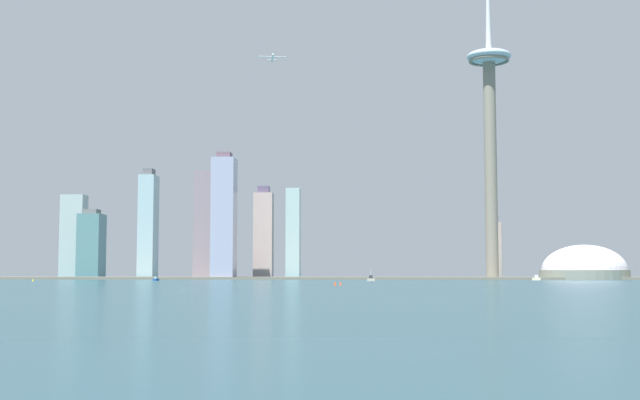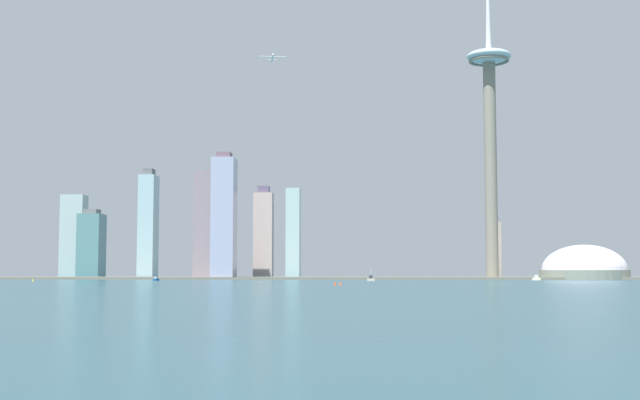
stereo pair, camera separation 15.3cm
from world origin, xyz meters
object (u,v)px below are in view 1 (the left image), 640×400
at_px(stadium_dome, 584,271).
at_px(airplane, 272,57).
at_px(skyscraper_1, 73,237).
at_px(skyscraper_7, 205,225).
at_px(skyscraper_2, 91,245).
at_px(skyscraper_5, 148,226).
at_px(skyscraper_6, 494,249).
at_px(channel_buoy_2, 335,283).
at_px(skyscraper_0, 293,234).
at_px(boat_1, 536,278).
at_px(channel_buoy_1, 33,280).
at_px(observation_tower, 490,106).
at_px(boat_0, 156,279).
at_px(skyscraper_4, 224,217).
at_px(boat_3, 371,279).
at_px(channel_buoy_0, 341,283).
at_px(skyscraper_3, 263,234).

relative_size(stadium_dome, airplane, 3.19).
xyz_separation_m(skyscraper_1, skyscraper_7, (169.55, -83.66, 8.42)).
bearing_deg(stadium_dome, skyscraper_2, 172.44).
height_order(skyscraper_1, skyscraper_5, skyscraper_5).
xyz_separation_m(skyscraper_6, channel_buoy_2, (-153.08, -427.82, -30.18)).
relative_size(skyscraper_0, skyscraper_6, 1.45).
bearing_deg(stadium_dome, boat_1, -129.16).
bearing_deg(channel_buoy_1, observation_tower, 24.82).
xyz_separation_m(boat_0, airplane, (90.04, 91.90, 218.43)).
relative_size(skyscraper_1, boat_0, 11.28).
relative_size(skyscraper_4, boat_0, 15.07).
height_order(skyscraper_5, boat_3, skyscraper_5).
xyz_separation_m(skyscraper_0, skyscraper_2, (-229.45, 27.38, -11.33)).
bearing_deg(skyscraper_6, channel_buoy_1, -149.23).
xyz_separation_m(skyscraper_5, boat_3, (238.85, -179.11, -54.97)).
height_order(boat_0, channel_buoy_2, boat_0).
xyz_separation_m(skyscraper_0, boat_0, (-103.62, -172.94, -46.89)).
xyz_separation_m(skyscraper_7, channel_buoy_2, (151.83, -369.54, -54.82)).
xyz_separation_m(skyscraper_2, skyscraper_7, (140.59, -60.26, 19.27)).
height_order(boat_1, channel_buoy_1, boat_1).
relative_size(skyscraper_2, boat_3, 7.16).
height_order(skyscraper_0, skyscraper_5, skyscraper_5).
relative_size(channel_buoy_1, airplane, 0.09).
relative_size(skyscraper_2, channel_buoy_0, 35.26).
bearing_deg(stadium_dome, channel_buoy_2, -122.77).
distance_m(observation_tower, skyscraper_3, 276.74).
distance_m(skyscraper_7, boat_0, 151.13).
distance_m(skyscraper_0, skyscraper_6, 218.17).
xyz_separation_m(skyscraper_5, airplane, (141.98, -72.43, 163.05)).
distance_m(skyscraper_0, channel_buoy_1, 296.82).
bearing_deg(boat_3, skyscraper_6, 42.06).
distance_m(boat_3, airplane, 261.33).
relative_size(skyscraper_0, channel_buoy_0, 44.09).
bearing_deg(skyscraper_4, skyscraper_3, 68.26).
relative_size(skyscraper_7, channel_buoy_0, 51.35).
xyz_separation_m(channel_buoy_2, airplane, (-76.54, 321.38, 218.42)).
height_order(boat_0, channel_buoy_0, boat_0).
bearing_deg(stadium_dome, observation_tower, 174.85).
relative_size(observation_tower, skyscraper_6, 5.42).
bearing_deg(boat_0, channel_buoy_1, -57.77).
xyz_separation_m(stadium_dome, skyscraper_5, (-450.42, 33.55, 48.24)).
height_order(skyscraper_5, skyscraper_7, skyscraper_5).
relative_size(skyscraper_0, boat_0, 11.39).
distance_m(skyscraper_0, skyscraper_5, 156.03).
bearing_deg(skyscraper_7, boat_1, -14.66).
bearing_deg(skyscraper_1, boat_0, -55.32).
distance_m(skyscraper_3, boat_1, 302.30).
distance_m(skyscraper_6, channel_buoy_0, 439.11).
relative_size(skyscraper_0, channel_buoy_1, 39.13).
bearing_deg(skyscraper_1, observation_tower, -10.37).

